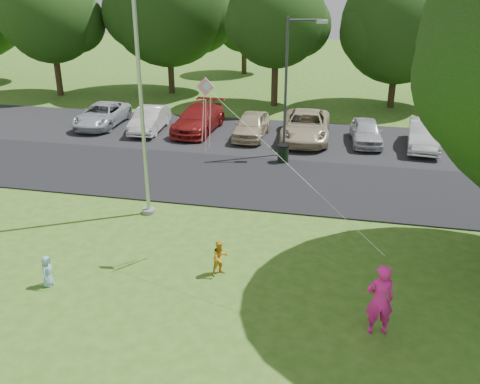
% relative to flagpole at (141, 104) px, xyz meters
% --- Properties ---
extents(ground, '(120.00, 120.00, 0.00)m').
position_rel_flagpole_xyz_m(ground, '(3.50, -5.00, -4.17)').
color(ground, '#3A6A1C').
rests_on(ground, ground).
extents(park_road, '(60.00, 6.00, 0.06)m').
position_rel_flagpole_xyz_m(park_road, '(3.50, 4.00, -4.14)').
color(park_road, black).
rests_on(park_road, ground).
extents(parking_strip, '(42.00, 7.00, 0.06)m').
position_rel_flagpole_xyz_m(parking_strip, '(3.50, 10.50, -4.14)').
color(parking_strip, black).
rests_on(parking_strip, ground).
extents(flagpole, '(0.50, 0.50, 10.00)m').
position_rel_flagpole_xyz_m(flagpole, '(0.00, 0.00, 0.00)').
color(flagpole, '#B7BABF').
rests_on(flagpole, ground).
extents(street_lamp, '(1.82, 0.59, 6.55)m').
position_rel_flagpole_xyz_m(street_lamp, '(4.26, 7.77, -0.23)').
color(street_lamp, '#3F3F44').
rests_on(street_lamp, ground).
extents(trash_can, '(0.55, 0.55, 0.88)m').
position_rel_flagpole_xyz_m(trash_can, '(4.13, 6.66, -3.72)').
color(trash_can, black).
rests_on(trash_can, ground).
extents(tree_row, '(64.35, 11.94, 10.88)m').
position_rel_flagpole_xyz_m(tree_row, '(5.09, 19.23, 1.55)').
color(tree_row, '#332316').
rests_on(tree_row, ground).
extents(horizon_trees, '(77.46, 7.20, 7.02)m').
position_rel_flagpole_xyz_m(horizon_trees, '(7.56, 28.88, 0.14)').
color(horizon_trees, '#332316').
rests_on(horizon_trees, ground).
extents(parked_cars, '(22.87, 5.45, 1.47)m').
position_rel_flagpole_xyz_m(parked_cars, '(3.02, 10.50, -3.41)').
color(parked_cars, '#B2B7BF').
rests_on(parked_cars, ground).
extents(woman, '(0.79, 0.62, 1.94)m').
position_rel_flagpole_xyz_m(woman, '(8.25, -5.49, -3.20)').
color(woman, '#FA219E').
rests_on(woman, ground).
extents(child_yellow, '(0.68, 0.68, 1.11)m').
position_rel_flagpole_xyz_m(child_yellow, '(3.71, -3.64, -3.61)').
color(child_yellow, gold).
rests_on(child_yellow, ground).
extents(child_blue, '(0.33, 0.48, 0.95)m').
position_rel_flagpole_xyz_m(child_blue, '(-1.00, -5.32, -3.69)').
color(child_blue, '#84B2CB').
rests_on(child_blue, ground).
extents(kite, '(5.50, 3.32, 3.47)m').
position_rel_flagpole_xyz_m(kite, '(3.20, -2.52, 0.69)').
color(kite, pink).
rests_on(kite, ground).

